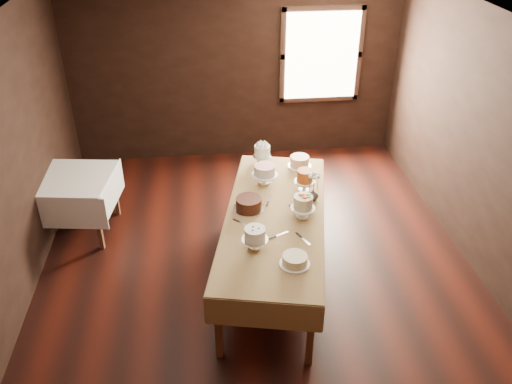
# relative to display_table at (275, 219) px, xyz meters

# --- Properties ---
(floor) EXTENTS (5.00, 6.00, 0.01)m
(floor) POSITION_rel_display_table_xyz_m (-0.17, 0.08, -0.76)
(floor) COLOR black
(floor) RESTS_ON ground
(ceiling) EXTENTS (5.00, 6.00, 0.01)m
(ceiling) POSITION_rel_display_table_xyz_m (-0.17, 0.08, 2.04)
(ceiling) COLOR beige
(ceiling) RESTS_ON wall_back
(wall_back) EXTENTS (5.00, 0.02, 2.80)m
(wall_back) POSITION_rel_display_table_xyz_m (-0.17, 3.08, 0.64)
(wall_back) COLOR black
(wall_back) RESTS_ON ground
(wall_left) EXTENTS (0.02, 6.00, 2.80)m
(wall_left) POSITION_rel_display_table_xyz_m (-2.67, 0.08, 0.64)
(wall_left) COLOR black
(wall_left) RESTS_ON ground
(wall_right) EXTENTS (0.02, 6.00, 2.80)m
(wall_right) POSITION_rel_display_table_xyz_m (2.33, 0.08, 0.64)
(wall_right) COLOR black
(wall_right) RESTS_ON ground
(window) EXTENTS (1.10, 0.05, 1.30)m
(window) POSITION_rel_display_table_xyz_m (1.13, 3.02, 0.84)
(window) COLOR #FFEABF
(window) RESTS_ON wall_back
(display_table) EXTENTS (1.58, 2.82, 0.83)m
(display_table) POSITION_rel_display_table_xyz_m (0.00, 0.00, 0.00)
(display_table) COLOR #4B2716
(display_table) RESTS_ON ground
(side_table) EXTENTS (1.05, 1.05, 0.79)m
(side_table) POSITION_rel_display_table_xyz_m (-2.34, 1.14, -0.07)
(side_table) COLOR #4B2716
(side_table) RESTS_ON ground
(cake_meringue) EXTENTS (0.23, 0.23, 0.25)m
(cake_meringue) POSITION_rel_display_table_xyz_m (0.01, 1.18, 0.17)
(cake_meringue) COLOR silver
(cake_meringue) RESTS_ON display_table
(cake_speckled) EXTENTS (0.30, 0.30, 0.14)m
(cake_speckled) POSITION_rel_display_table_xyz_m (0.46, 1.03, 0.13)
(cake_speckled) COLOR white
(cake_speckled) RESTS_ON display_table
(cake_lattice) EXTENTS (0.33, 0.33, 0.23)m
(cake_lattice) POSITION_rel_display_table_xyz_m (-0.03, 0.68, 0.17)
(cake_lattice) COLOR white
(cake_lattice) RESTS_ON display_table
(cake_caramel) EXTENTS (0.25, 0.25, 0.28)m
(cake_caramel) POSITION_rel_display_table_xyz_m (0.41, 0.46, 0.18)
(cake_caramel) COLOR white
(cake_caramel) RESTS_ON display_table
(cake_chocolate) EXTENTS (0.38, 0.38, 0.13)m
(cake_chocolate) POSITION_rel_display_table_xyz_m (-0.27, 0.15, 0.12)
(cake_chocolate) COLOR silver
(cake_chocolate) RESTS_ON display_table
(cake_flowers) EXTENTS (0.26, 0.26, 0.27)m
(cake_flowers) POSITION_rel_display_table_xyz_m (0.29, -0.07, 0.18)
(cake_flowers) COLOR white
(cake_flowers) RESTS_ON display_table
(cake_swirl) EXTENTS (0.29, 0.29, 0.24)m
(cake_swirl) POSITION_rel_display_table_xyz_m (-0.28, -0.55, 0.17)
(cake_swirl) COLOR silver
(cake_swirl) RESTS_ON display_table
(cake_cream) EXTENTS (0.33, 0.33, 0.10)m
(cake_cream) POSITION_rel_display_table_xyz_m (0.07, -0.84, 0.11)
(cake_cream) COLOR white
(cake_cream) RESTS_ON display_table
(cake_server_a) EXTENTS (0.23, 0.13, 0.01)m
(cake_server_a) POSITION_rel_display_table_xyz_m (0.02, -0.35, 0.07)
(cake_server_a) COLOR silver
(cake_server_a) RESTS_ON display_table
(cake_server_b) EXTENTS (0.12, 0.23, 0.01)m
(cake_server_b) POSITION_rel_display_table_xyz_m (0.24, -0.50, 0.07)
(cake_server_b) COLOR silver
(cake_server_b) RESTS_ON display_table
(cake_server_c) EXTENTS (0.10, 0.24, 0.01)m
(cake_server_c) POSITION_rel_display_table_xyz_m (-0.01, 0.33, 0.07)
(cake_server_c) COLOR silver
(cake_server_c) RESTS_ON display_table
(cake_server_d) EXTENTS (0.23, 0.12, 0.01)m
(cake_server_d) POSITION_rel_display_table_xyz_m (0.33, 0.22, 0.07)
(cake_server_d) COLOR silver
(cake_server_d) RESTS_ON display_table
(cake_server_e) EXTENTS (0.19, 0.18, 0.01)m
(cake_server_e) POSITION_rel_display_table_xyz_m (-0.33, -0.15, 0.07)
(cake_server_e) COLOR silver
(cake_server_e) RESTS_ON display_table
(flower_vase) EXTENTS (0.13, 0.13, 0.13)m
(flower_vase) POSITION_rel_display_table_xyz_m (0.46, 0.25, 0.13)
(flower_vase) COLOR #2D2823
(flower_vase) RESTS_ON display_table
(flower_bouquet) EXTENTS (0.14, 0.14, 0.20)m
(flower_bouquet) POSITION_rel_display_table_xyz_m (0.46, 0.25, 0.31)
(flower_bouquet) COLOR white
(flower_bouquet) RESTS_ON flower_vase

